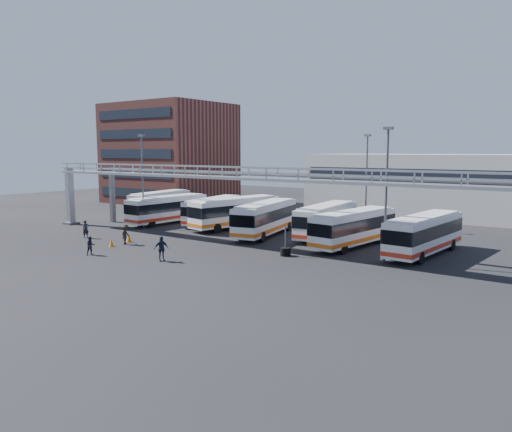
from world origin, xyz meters
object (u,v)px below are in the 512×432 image
Objects in this scene: bus_6 at (354,227)px; bus_5 at (327,219)px; cone_right at (111,243)px; bus_7 at (424,233)px; cone_left at (129,238)px; bus_4 at (266,217)px; tire_stack at (285,251)px; bus_1 at (168,208)px; bus_2 at (214,210)px; bus_3 at (236,211)px; light_pole_left at (142,176)px; light_pole_mid at (386,187)px; pedestrian_b at (91,246)px; pedestrian_d at (161,249)px; bus_0 at (160,202)px; pedestrian_c at (125,234)px; pedestrian_a at (86,229)px; light_pole_back at (366,176)px.

bus_5 is at bearing 151.99° from bus_6.
bus_6 is 21.55m from cone_right.
cone_left is (-24.20, -10.11, -1.43)m from bus_7.
bus_4 is 4.67× the size of tire_stack.
bus_1 is 15.32× the size of cone_right.
bus_3 reaches higher than bus_2.
bus_3 is at bearing 33.74° from light_pole_left.
light_pole_mid reaches higher than tire_stack.
bus_1 reaches higher than pedestrian_b.
light_pole_left reaches higher than bus_4.
light_pole_left is at bearing 50.15° from pedestrian_b.
light_pole_left is 0.89× the size of bus_3.
light_pole_left is 5.27× the size of pedestrian_d.
pedestrian_b is (7.58, -12.46, -4.95)m from light_pole_left.
pedestrian_c is at bearing -61.09° from bus_0.
light_pole_left is at bearing -169.02° from bus_7.
bus_4 is (-14.17, 4.61, -3.87)m from light_pole_mid.
bus_2 is at bearing 147.90° from tire_stack.
pedestrian_a reaches higher than cone_right.
bus_3 is 18.17m from pedestrian_b.
tire_stack is at bearing -36.75° from pedestrian_b.
bus_0 is 0.97× the size of bus_5.
pedestrian_c is (12.61, -16.35, -0.82)m from bus_0.
tire_stack is at bearing -25.31° from bus_3.
pedestrian_c is 0.95× the size of pedestrian_d.
bus_5 is 5.12m from bus_6.
cone_right is (-13.31, -15.36, -1.45)m from bus_5.
light_pole_left is 30.12m from bus_7.
bus_0 is 11.06m from bus_2.
bus_7 is 27.20m from pedestrian_b.
bus_7 is at bearing 5.39° from bus_3.
bus_3 is 15.04× the size of cone_left.
bus_3 is 7.40× the size of pedestrian_b.
bus_7 reaches higher than bus_5.
bus_6 reaches higher than bus_0.
bus_5 is at bearing -14.12° from bus_0.
pedestrian_a is 5.79m from cone_right.
pedestrian_b is (-20.42, -11.46, -4.95)m from light_pole_mid.
light_pole_back is at bearing 118.07° from light_pole_mid.
bus_4 is 9.97m from tire_stack.
light_pole_left is 15.41m from pedestrian_b.
bus_4 is at bearing -9.27° from bus_3.
light_pole_mid is at bearing -27.59° from bus_2.
bus_0 is at bearing 30.91° from pedestrian_a.
bus_7 is 21.13m from pedestrian_d.
bus_3 reaches higher than bus_0.
bus_0 reaches higher than pedestrian_a.
bus_0 is 4.36× the size of tire_stack.
bus_7 reaches higher than bus_2.
light_pole_left is at bearing 123.21° from cone_right.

